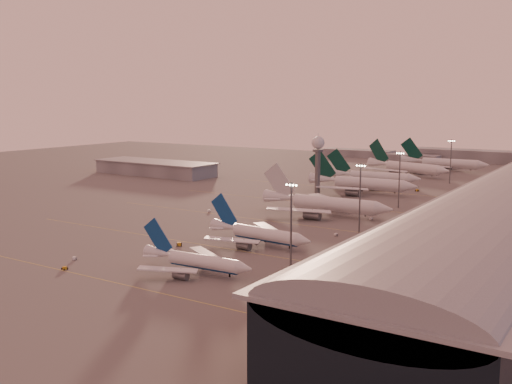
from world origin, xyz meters
The scene contains 26 objects.
ground centered at (0.00, 0.00, 0.00)m, with size 700.00×700.00×0.00m, color #545151.
taxiway_markings centered at (30.00, 56.00, 0.01)m, with size 180.00×185.25×0.02m.
hangar centered at (-120.00, 140.00, 4.32)m, with size 82.00×27.00×8.50m.
radar_tower centered at (5.00, 120.00, 20.95)m, with size 6.40×6.40×31.10m.
mast_a centered at (58.00, 0.00, 13.74)m, with size 3.60×0.56×25.00m.
mast_b centered at (55.00, 55.00, 13.74)m, with size 3.60×0.56×25.00m.
mast_c centered at (50.00, 110.00, 13.74)m, with size 3.60×0.56×25.00m.
mast_d centered at (48.00, 200.00, 13.74)m, with size 3.60×0.56×25.00m.
distant_horizon centered at (2.62, 325.14, 3.89)m, with size 165.00×37.50×9.00m.
narrowbody_near centered at (37.67, -16.52, 2.85)m, with size 36.04×28.73×14.07m.
narrowbody_mid centered at (34.99, 19.67, 3.19)m, with size 40.34×32.12×15.75m.
widebody_white centered at (30.59, 77.69, 3.55)m, with size 58.21×46.62×20.47m.
greentail_a centered at (19.88, 140.53, 3.73)m, with size 58.19×46.93×21.13m.
greentail_b centered at (13.43, 171.71, 3.45)m, with size 53.70×43.20×19.51m.
greentail_c centered at (15.96, 221.82, 3.87)m, with size 58.54×46.56×21.94m.
greentail_d centered at (27.91, 260.45, 3.79)m, with size 59.02×47.68×21.44m.
gsv_truck_a centered at (-1.01, -25.58, 1.03)m, with size 5.23×4.13×2.03m.
gsv_tug_near centered at (4.61, -34.24, 0.46)m, with size 2.26×3.32×0.88m.
gsv_catering_a centered at (58.32, -4.81, 1.83)m, with size 4.85×3.93×3.66m.
gsv_tug_mid centered at (13.88, 4.30, 0.59)m, with size 4.41×4.61×1.14m.
gsv_truck_b centered at (50.97, 44.98, 1.06)m, with size 5.48×3.74×2.09m.
gsv_truck_c centered at (-13.55, 56.90, 1.05)m, with size 5.33×3.99×2.05m.
gsv_catering_b centered at (50.27, 78.39, 2.08)m, with size 5.38×3.11×4.16m.
gsv_tug_far centered at (15.06, 94.06, 0.46)m, with size 2.72×3.56×0.90m.
gsv_truck_d centered at (-15.63, 116.22, 1.08)m, with size 3.30×5.57×2.12m.
gsv_tug_hangar centered at (41.86, 161.27, 0.54)m, with size 3.92×2.69×1.04m.
Camera 1 is at (137.86, -141.58, 47.47)m, focal length 42.00 mm.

